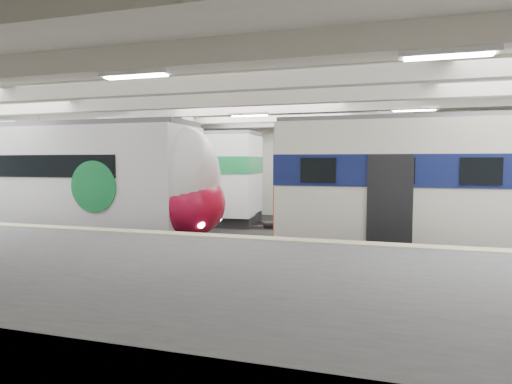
% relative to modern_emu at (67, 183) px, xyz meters
% --- Properties ---
extents(station_hall, '(36.00, 24.00, 5.75)m').
position_rel_modern_emu_xyz_m(station_hall, '(6.93, -1.74, 0.99)').
color(station_hall, black).
rests_on(station_hall, ground).
extents(modern_emu, '(14.31, 2.95, 4.59)m').
position_rel_modern_emu_xyz_m(modern_emu, '(0.00, 0.00, 0.00)').
color(modern_emu, white).
rests_on(modern_emu, ground).
extents(older_rer, '(13.57, 3.00, 4.47)m').
position_rel_modern_emu_xyz_m(older_rer, '(15.44, 0.00, 0.09)').
color(older_rer, white).
rests_on(older_rer, ground).
extents(far_train, '(14.41, 3.57, 4.55)m').
position_rel_modern_emu_xyz_m(far_train, '(-1.08, 5.50, 0.09)').
color(far_train, white).
rests_on(far_train, ground).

